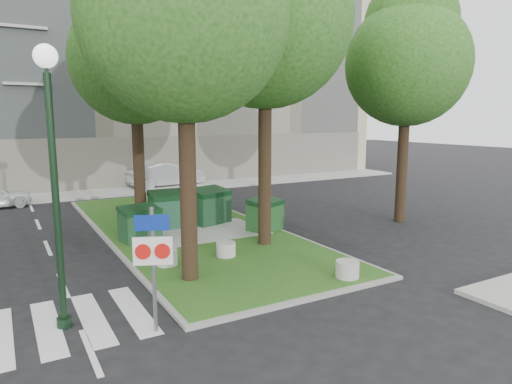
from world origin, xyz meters
TOP-DOWN VIEW (x-y plane):
  - ground at (0.00, 0.00)m, footprint 120.00×120.00m
  - median_island at (0.50, 8.00)m, footprint 6.00×16.00m
  - median_kerb at (0.50, 8.00)m, footprint 6.30×16.30m
  - building_sidewalk at (0.00, 18.50)m, footprint 42.00×3.00m
  - zebra_crossing at (-3.75, 1.50)m, footprint 5.00×3.00m
  - apartment_building at (0.00, 26.00)m, footprint 41.00×12.00m
  - tree_median_near_right at (2.09, 4.56)m, footprint 5.60×5.60m
  - tree_median_mid at (-0.91, 9.06)m, footprint 4.80×4.80m
  - tree_median_far at (2.29, 12.06)m, footprint 5.80×5.80m
  - tree_street_right at (9.09, 5.06)m, footprint 5.00×5.00m
  - dumpster_a at (-1.59, 6.99)m, footprint 1.47×1.14m
  - dumpster_b at (0.01, 8.43)m, footprint 1.62×1.19m
  - dumpster_c at (1.61, 8.25)m, footprint 1.83×1.51m
  - dumpster_d at (3.00, 6.14)m, footprint 1.59×1.37m
  - bollard_left at (-1.67, 3.92)m, footprint 0.62×0.62m
  - bollard_right at (2.23, 0.50)m, footprint 0.63×0.63m
  - bollard_mid at (0.22, 3.85)m, footprint 0.61×0.61m
  - litter_bin at (2.24, 10.30)m, footprint 0.42×0.42m
  - street_lamp at (-4.78, 1.36)m, footprint 0.46×0.46m
  - traffic_sign_pole at (-3.17, 0.19)m, footprint 0.74×0.35m
  - car_silver at (3.50, 19.40)m, footprint 4.96×2.19m

SIDE VIEW (x-z plane):
  - ground at x=0.00m, z-range 0.00..0.00m
  - zebra_crossing at x=-3.75m, z-range 0.00..0.01m
  - median_kerb at x=0.50m, z-range 0.00..0.10m
  - median_island at x=0.50m, z-range 0.00..0.12m
  - building_sidewalk at x=0.00m, z-range 0.00..0.12m
  - bollard_mid at x=0.22m, z-range 0.12..0.55m
  - bollard_left at x=-1.67m, z-range 0.12..0.56m
  - bollard_right at x=2.23m, z-range 0.12..0.57m
  - litter_bin at x=2.24m, z-range 0.12..0.86m
  - dumpster_a at x=-1.59m, z-range 0.09..1.33m
  - dumpster_d at x=3.00m, z-range 0.09..1.34m
  - car_silver at x=3.50m, z-range 0.00..1.58m
  - dumpster_b at x=0.01m, z-range 0.09..1.54m
  - dumpster_c at x=1.61m, z-range 0.09..1.55m
  - traffic_sign_pole at x=-3.17m, z-range 0.37..3.01m
  - street_lamp at x=-4.78m, z-range 0.74..6.53m
  - tree_median_mid at x=-0.91m, z-range 1.98..11.97m
  - tree_street_right at x=9.09m, z-range 1.95..12.02m
  - tree_median_near_right at x=2.09m, z-range 2.26..13.72m
  - apartment_building at x=0.00m, z-range 0.00..16.00m
  - tree_median_far at x=2.29m, z-range 2.36..14.28m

